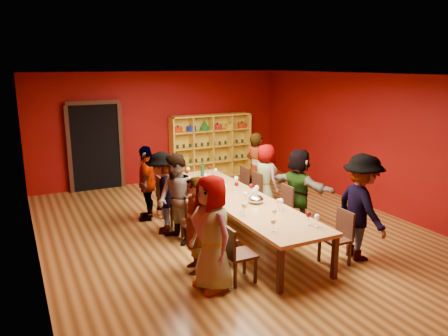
{
  "coord_description": "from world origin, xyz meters",
  "views": [
    {
      "loc": [
        -3.72,
        -6.89,
        3.2
      ],
      "look_at": [
        0.07,
        0.76,
        1.15
      ],
      "focal_mm": 35.0,
      "sensor_mm": 36.0,
      "label": 1
    }
  ],
  "objects_px": {
    "chair_person_left_2": "(190,214)",
    "person_right_4": "(256,168)",
    "person_left_0": "(212,233)",
    "person_left_1": "(194,225)",
    "chair_person_left_1": "(217,237)",
    "chair_person_right_2": "(282,205)",
    "person_left_3": "(162,193)",
    "person_right_3": "(265,178)",
    "chair_person_left_3": "(178,205)",
    "chair_person_left_4": "(164,194)",
    "chair_person_right_3": "(253,190)",
    "person_right_0": "(361,207)",
    "chair_person_right_4": "(240,184)",
    "spittoon_bowl": "(256,199)",
    "wine_bottle": "(202,171)",
    "shelving_unit": "(210,143)",
    "chair_person_left_0": "(235,251)",
    "person_left_4": "(147,183)",
    "person_right_2": "(298,188)",
    "chair_person_right_0": "(339,234)",
    "person_left_2": "(177,199)",
    "tasting_table": "(239,200)"
  },
  "relations": [
    {
      "from": "chair_person_right_3",
      "to": "person_right_0",
      "type": "bearing_deg",
      "value": -81.22
    },
    {
      "from": "person_left_1",
      "to": "person_left_0",
      "type": "bearing_deg",
      "value": 9.64
    },
    {
      "from": "person_left_2",
      "to": "chair_person_left_0",
      "type": "bearing_deg",
      "value": -3.89
    },
    {
      "from": "chair_person_right_0",
      "to": "spittoon_bowl",
      "type": "distance_m",
      "value": 1.6
    },
    {
      "from": "person_left_4",
      "to": "person_right_0",
      "type": "height_order",
      "value": "person_right_0"
    },
    {
      "from": "person_left_1",
      "to": "chair_person_right_2",
      "type": "relative_size",
      "value": 1.72
    },
    {
      "from": "person_left_4",
      "to": "chair_person_right_0",
      "type": "relative_size",
      "value": 1.77
    },
    {
      "from": "chair_person_left_3",
      "to": "person_left_4",
      "type": "distance_m",
      "value": 0.97
    },
    {
      "from": "shelving_unit",
      "to": "chair_person_left_2",
      "type": "distance_m",
      "value": 4.74
    },
    {
      "from": "chair_person_right_4",
      "to": "spittoon_bowl",
      "type": "height_order",
      "value": "spittoon_bowl"
    },
    {
      "from": "shelving_unit",
      "to": "chair_person_left_0",
      "type": "distance_m",
      "value": 6.37
    },
    {
      "from": "person_left_0",
      "to": "person_left_1",
      "type": "xyz_separation_m",
      "value": [
        -0.02,
        0.62,
        -0.09
      ]
    },
    {
      "from": "chair_person_right_2",
      "to": "chair_person_right_4",
      "type": "distance_m",
      "value": 1.72
    },
    {
      "from": "tasting_table",
      "to": "person_left_2",
      "type": "bearing_deg",
      "value": 170.06
    },
    {
      "from": "person_right_3",
      "to": "person_right_4",
      "type": "height_order",
      "value": "person_right_4"
    },
    {
      "from": "chair_person_right_3",
      "to": "wine_bottle",
      "type": "bearing_deg",
      "value": 140.4
    },
    {
      "from": "chair_person_right_4",
      "to": "chair_person_left_1",
      "type": "bearing_deg",
      "value": -125.16
    },
    {
      "from": "tasting_table",
      "to": "person_left_4",
      "type": "distance_m",
      "value": 2.09
    },
    {
      "from": "chair_person_left_4",
      "to": "person_right_2",
      "type": "relative_size",
      "value": 0.56
    },
    {
      "from": "person_left_3",
      "to": "person_right_3",
      "type": "xyz_separation_m",
      "value": [
        2.46,
        0.24,
        -0.05
      ]
    },
    {
      "from": "chair_person_left_0",
      "to": "chair_person_left_4",
      "type": "xyz_separation_m",
      "value": [
        0.0,
        3.24,
        0.0
      ]
    },
    {
      "from": "person_left_3",
      "to": "wine_bottle",
      "type": "distance_m",
      "value": 1.6
    },
    {
      "from": "person_left_4",
      "to": "chair_person_right_4",
      "type": "height_order",
      "value": "person_left_4"
    },
    {
      "from": "person_right_0",
      "to": "chair_person_left_2",
      "type": "bearing_deg",
      "value": 56.89
    },
    {
      "from": "chair_person_left_2",
      "to": "person_right_4",
      "type": "relative_size",
      "value": 0.53
    },
    {
      "from": "person_left_1",
      "to": "tasting_table",
      "type": "bearing_deg",
      "value": 134.25
    },
    {
      "from": "person_right_3",
      "to": "chair_person_right_0",
      "type": "bearing_deg",
      "value": 168.8
    },
    {
      "from": "chair_person_left_2",
      "to": "chair_person_right_4",
      "type": "height_order",
      "value": "same"
    },
    {
      "from": "person_left_0",
      "to": "person_left_1",
      "type": "height_order",
      "value": "person_left_0"
    },
    {
      "from": "chair_person_left_3",
      "to": "person_right_3",
      "type": "height_order",
      "value": "person_right_3"
    },
    {
      "from": "wine_bottle",
      "to": "spittoon_bowl",
      "type": "bearing_deg",
      "value": -87.45
    },
    {
      "from": "chair_person_right_0",
      "to": "person_right_0",
      "type": "relative_size",
      "value": 0.5
    },
    {
      "from": "person_left_2",
      "to": "chair_person_left_3",
      "type": "relative_size",
      "value": 1.85
    },
    {
      "from": "chair_person_left_1",
      "to": "chair_person_right_2",
      "type": "relative_size",
      "value": 1.0
    },
    {
      "from": "shelving_unit",
      "to": "person_right_0",
      "type": "distance_m",
      "value": 6.09
    },
    {
      "from": "person_right_3",
      "to": "wine_bottle",
      "type": "height_order",
      "value": "person_right_3"
    },
    {
      "from": "chair_person_left_1",
      "to": "chair_person_left_3",
      "type": "height_order",
      "value": "same"
    },
    {
      "from": "person_left_0",
      "to": "chair_person_left_3",
      "type": "bearing_deg",
      "value": 161.48
    },
    {
      "from": "chair_person_left_3",
      "to": "person_right_2",
      "type": "height_order",
      "value": "person_right_2"
    },
    {
      "from": "chair_person_left_4",
      "to": "person_left_1",
      "type": "bearing_deg",
      "value": -98.8
    },
    {
      "from": "chair_person_left_4",
      "to": "person_right_3",
      "type": "xyz_separation_m",
      "value": [
        2.14,
        -0.6,
        0.25
      ]
    },
    {
      "from": "person_right_4",
      "to": "person_right_2",
      "type": "bearing_deg",
      "value": 161.76
    },
    {
      "from": "shelving_unit",
      "to": "chair_person_left_4",
      "type": "bearing_deg",
      "value": -130.77
    },
    {
      "from": "person_left_1",
      "to": "person_right_4",
      "type": "xyz_separation_m",
      "value": [
        2.64,
        2.58,
        0.07
      ]
    },
    {
      "from": "chair_person_left_3",
      "to": "chair_person_left_4",
      "type": "bearing_deg",
      "value": 90.0
    },
    {
      "from": "tasting_table",
      "to": "chair_person_right_2",
      "type": "bearing_deg",
      "value": -7.26
    },
    {
      "from": "chair_person_left_0",
      "to": "chair_person_left_1",
      "type": "height_order",
      "value": "same"
    },
    {
      "from": "person_right_0",
      "to": "wine_bottle",
      "type": "distance_m",
      "value": 3.77
    },
    {
      "from": "person_right_3",
      "to": "chair_person_left_3",
      "type": "bearing_deg",
      "value": 91.77
    },
    {
      "from": "person_right_2",
      "to": "wine_bottle",
      "type": "height_order",
      "value": "person_right_2"
    }
  ]
}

